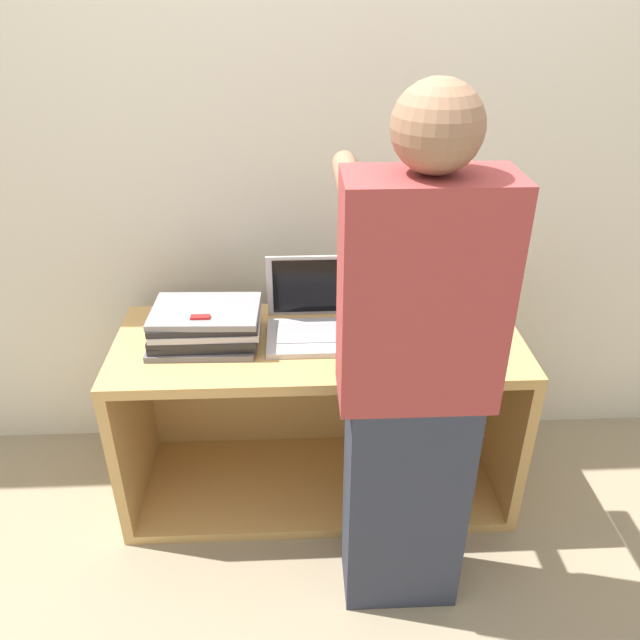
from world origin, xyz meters
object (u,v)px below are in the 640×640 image
laptop_stack_left (206,326)px  person (413,386)px  laptop_open (318,320)px  laptop_stack_right (431,327)px

laptop_stack_left → person: person is taller
laptop_open → laptop_stack_right: laptop_open is taller
person → laptop_open: bearing=115.7°
person → laptop_stack_left: bearing=143.8°
laptop_open → laptop_stack_right: bearing=-7.1°
laptop_open → person: 0.54m
laptop_stack_left → laptop_stack_right: laptop_stack_left is taller
laptop_stack_left → laptop_stack_right: size_ratio=1.00×
laptop_stack_left → person: 0.75m
laptop_open → person: size_ratio=0.22×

